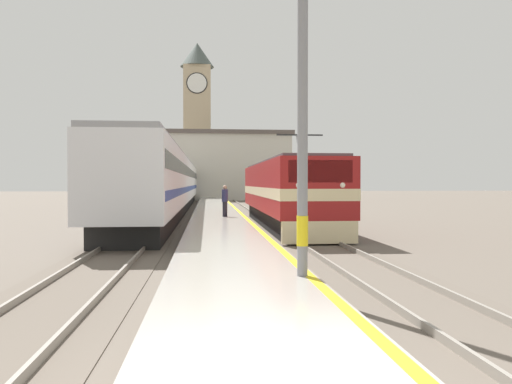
{
  "coord_description": "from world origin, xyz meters",
  "views": [
    {
      "loc": [
        -0.66,
        -4.86,
        2.27
      ],
      "look_at": [
        1.74,
        19.64,
        1.81
      ],
      "focal_mm": 35.0,
      "sensor_mm": 36.0,
      "label": 1
    }
  ],
  "objects": [
    {
      "name": "clock_tower",
      "position": [
        -2.15,
        71.64,
        12.56
      ],
      "size": [
        5.06,
        5.06,
        23.49
      ],
      "color": "tan",
      "rests_on": "ground"
    },
    {
      "name": "rail_track_far",
      "position": [
        -3.46,
        25.0,
        0.03
      ],
      "size": [
        2.83,
        140.0,
        0.16
      ],
      "color": "#60564C",
      "rests_on": "ground"
    },
    {
      "name": "station_building",
      "position": [
        -0.43,
        62.37,
        4.49
      ],
      "size": [
        21.59,
        10.16,
        8.93
      ],
      "color": "beige",
      "rests_on": "ground"
    },
    {
      "name": "locomotive_train",
      "position": [
        3.35,
        20.57,
        1.75
      ],
      "size": [
        2.92,
        16.31,
        4.37
      ],
      "color": "black",
      "rests_on": "ground"
    },
    {
      "name": "ground_plane",
      "position": [
        0.0,
        30.0,
        0.0
      ],
      "size": [
        200.0,
        200.0,
        0.0
      ],
      "primitive_type": "plane",
      "color": "#60564C"
    },
    {
      "name": "catenary_mast",
      "position": [
        1.33,
        4.89,
        4.68
      ],
      "size": [
        2.42,
        0.23,
        8.39
      ],
      "color": "gray",
      "rests_on": "platform"
    },
    {
      "name": "platform",
      "position": [
        0.0,
        25.0,
        0.21
      ],
      "size": [
        3.05,
        140.0,
        0.42
      ],
      "color": "#ADA89E",
      "rests_on": "ground"
    },
    {
      "name": "person_on_platform",
      "position": [
        0.3,
        22.38,
        1.31
      ],
      "size": [
        0.34,
        0.34,
        1.71
      ],
      "color": "#23232D",
      "rests_on": "platform"
    },
    {
      "name": "passenger_train",
      "position": [
        -3.46,
        36.93,
        2.24
      ],
      "size": [
        2.92,
        52.16,
        4.18
      ],
      "color": "black",
      "rests_on": "ground"
    },
    {
      "name": "rail_track_near",
      "position": [
        3.35,
        25.0,
        0.03
      ],
      "size": [
        2.83,
        140.0,
        0.16
      ],
      "color": "#60564C",
      "rests_on": "ground"
    }
  ]
}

